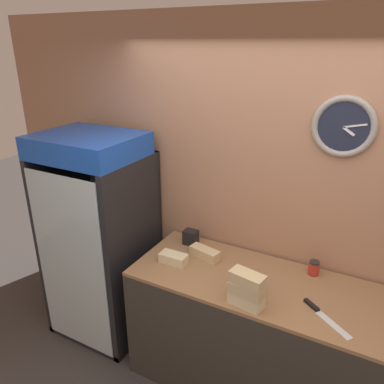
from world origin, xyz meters
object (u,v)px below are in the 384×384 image
Objects in this scene: sandwich_stack_bottom at (246,300)px; sandwich_flat_right at (174,258)px; beverage_cooler at (103,225)px; sandwich_stack_top at (247,279)px; chefs_knife at (320,313)px; condiment_jar at (314,268)px; sandwich_stack_middle at (247,289)px; sandwich_flat_left at (205,253)px; napkin_dispenser at (191,237)px.

sandwich_stack_bottom reaches higher than sandwich_flat_right.
sandwich_stack_top is at bearing -12.89° from beverage_cooler.
sandwich_flat_right is 1.08m from chefs_knife.
sandwich_stack_middle is at bearing -119.13° from condiment_jar.
sandwich_stack_middle is 0.63m from condiment_jar.
sandwich_flat_left is (-0.47, 0.37, -0.15)m from sandwich_stack_top.
sandwich_flat_left is at bearing 141.97° from sandwich_stack_middle.
sandwich_flat_left is (-0.47, 0.37, -0.08)m from sandwich_stack_middle.
condiment_jar is at bearing 60.87° from sandwich_stack_top.
beverage_cooler reaches higher than napkin_dispenser.
sandwich_stack_middle is (0.00, 0.00, 0.08)m from sandwich_stack_bottom.
beverage_cooler reaches higher than sandwich_flat_left.
sandwich_flat_left is at bearing 165.42° from chefs_knife.
sandwich_stack_middle reaches higher than chefs_knife.
chefs_knife is 1.16m from napkin_dispenser.
sandwich_stack_bottom is (1.43, -0.33, -0.03)m from beverage_cooler.
sandwich_stack_top is at bearing 0.00° from sandwich_stack_middle.
napkin_dispenser is (-0.67, 0.51, -0.13)m from sandwich_stack_top.
napkin_dispenser is at bearing 161.24° from chefs_knife.
sandwich_stack_bottom is 1.92× the size of napkin_dispenser.
sandwich_flat_left reaches higher than sandwich_flat_right.
sandwich_stack_top is 2.21× the size of condiment_jar.
sandwich_stack_bottom is at bearing -12.89° from beverage_cooler.
chefs_knife is (1.08, -0.06, -0.03)m from sandwich_flat_right.
beverage_cooler is 1.48m from sandwich_stack_top.
sandwich_stack_top is 0.64m from condiment_jar.
condiment_jar reaches higher than sandwich_flat_left.
sandwich_stack_top is 0.70m from sandwich_flat_right.
napkin_dispenser reaches higher than sandwich_flat_right.
sandwich_flat_right is at bearing -135.93° from sandwich_flat_left.
chefs_knife is at bearing 17.66° from sandwich_stack_bottom.
sandwich_stack_bottom is 0.72× the size of chefs_knife.
sandwich_stack_middle is at bearing -17.18° from sandwich_flat_right.
sandwich_flat_right reaches higher than chefs_knife.
sandwich_stack_middle is at bearing 0.00° from sandwich_stack_top.
beverage_cooler is at bearing 170.78° from sandwich_flat_right.
condiment_jar is (-0.12, 0.41, 0.04)m from chefs_knife.
sandwich_stack_top is at bearing -119.13° from condiment_jar.
condiment_jar is 0.97m from napkin_dispenser.
sandwich_stack_top is 0.73× the size of chefs_knife.
sandwich_flat_right is at bearing 162.82° from sandwich_stack_middle.
sandwich_flat_left is (-0.47, 0.37, 0.00)m from sandwich_stack_bottom.
sandwich_stack_bottom is at bearing -37.22° from napkin_dispenser.
sandwich_flat_right is 0.31m from napkin_dispenser.
sandwich_stack_bottom reaches higher than chefs_knife.
condiment_jar reaches higher than chefs_knife.
sandwich_flat_left is 2.39× the size of condiment_jar.
beverage_cooler reaches higher than sandwich_stack_bottom.
sandwich_stack_middle is at bearing -38.03° from sandwich_flat_left.
condiment_jar is (0.78, 0.17, 0.01)m from sandwich_flat_left.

